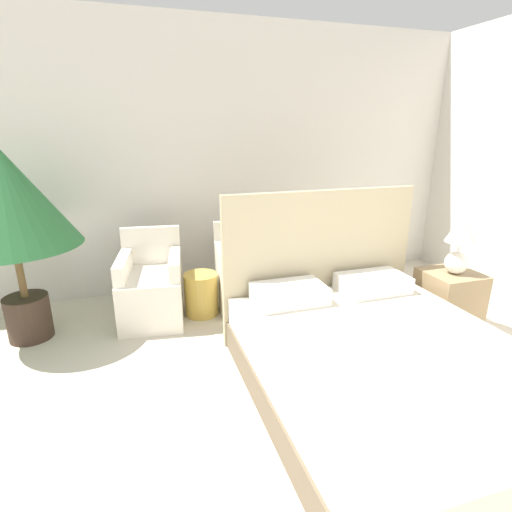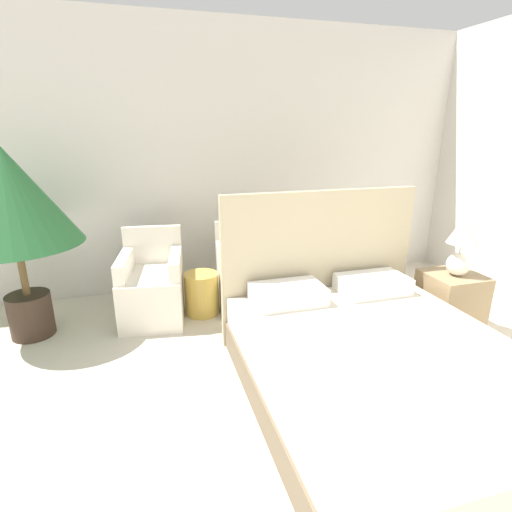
{
  "view_description": "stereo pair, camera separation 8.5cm",
  "coord_description": "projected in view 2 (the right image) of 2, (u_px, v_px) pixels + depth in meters",
  "views": [
    {
      "loc": [
        -1.14,
        -0.67,
        1.8
      ],
      "look_at": [
        -0.08,
        2.69,
        0.66
      ],
      "focal_mm": 28.0,
      "sensor_mm": 36.0,
      "label": 1
    },
    {
      "loc": [
        -1.06,
        -0.69,
        1.8
      ],
      "look_at": [
        -0.08,
        2.69,
        0.66
      ],
      "focal_mm": 28.0,
      "sensor_mm": 36.0,
      "label": 2
    }
  ],
  "objects": [
    {
      "name": "side_table",
      "position": [
        202.0,
        294.0,
        4.0
      ],
      "size": [
        0.34,
        0.34,
        0.43
      ],
      "color": "gold",
      "rests_on": "ground_plane"
    },
    {
      "name": "nightstand",
      "position": [
        450.0,
        302.0,
        3.66
      ],
      "size": [
        0.47,
        0.46,
        0.55
      ],
      "color": "#937A56",
      "rests_on": "ground_plane"
    },
    {
      "name": "potted_palm",
      "position": [
        10.0,
        203.0,
        3.27
      ],
      "size": [
        1.09,
        1.09,
        1.68
      ],
      "color": "#38281E",
      "rests_on": "ground_plane"
    },
    {
      "name": "wall_back",
      "position": [
        235.0,
        160.0,
        4.51
      ],
      "size": [
        10.0,
        0.06,
        2.9
      ],
      "color": "silver",
      "rests_on": "ground_plane"
    },
    {
      "name": "table_lamp",
      "position": [
        462.0,
        241.0,
        3.46
      ],
      "size": [
        0.26,
        0.26,
        0.54
      ],
      "color": "white",
      "rests_on": "nightstand"
    },
    {
      "name": "armchair_near_window_left",
      "position": [
        153.0,
        290.0,
        3.88
      ],
      "size": [
        0.67,
        0.78,
        0.86
      ],
      "rotation": [
        0.0,
        0.0,
        -0.14
      ],
      "color": "silver",
      "rests_on": "ground_plane"
    },
    {
      "name": "armchair_near_window_right",
      "position": [
        247.0,
        280.0,
        4.13
      ],
      "size": [
        0.64,
        0.76,
        0.86
      ],
      "rotation": [
        0.0,
        0.0,
        -0.09
      ],
      "color": "silver",
      "rests_on": "ground_plane"
    },
    {
      "name": "bed",
      "position": [
        378.0,
        364.0,
        2.72
      ],
      "size": [
        1.75,
        2.2,
        1.3
      ],
      "color": "brown",
      "rests_on": "ground_plane"
    }
  ]
}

